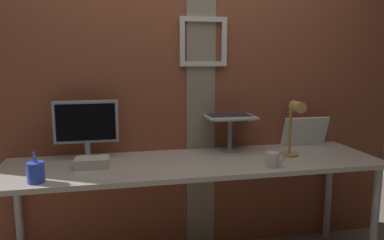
# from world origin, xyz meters

# --- Properties ---
(brick_wall_back) EXTENTS (3.46, 0.16, 2.36)m
(brick_wall_back) POSITION_xyz_m (0.00, 0.40, 1.18)
(brick_wall_back) COLOR brown
(brick_wall_back) RESTS_ON ground_plane
(desk) EXTENTS (2.39, 0.66, 0.76)m
(desk) POSITION_xyz_m (0.07, 0.01, 0.70)
(desk) COLOR beige
(desk) RESTS_ON ground_plane
(monitor) EXTENTS (0.41, 0.18, 0.38)m
(monitor) POSITION_xyz_m (-0.60, 0.22, 0.99)
(monitor) COLOR #ADB2B7
(monitor) RESTS_ON desk
(laptop_stand) EXTENTS (0.28, 0.22, 0.24)m
(laptop_stand) POSITION_xyz_m (0.37, 0.22, 0.93)
(laptop_stand) COLOR gray
(laptop_stand) RESTS_ON desk
(laptop) EXTENTS (0.34, 0.29, 0.23)m
(laptop) POSITION_xyz_m (0.37, 0.29, 1.06)
(laptop) COLOR silver
(laptop) RESTS_ON laptop_stand
(whiteboard_panel) EXTENTS (0.35, 0.08, 0.22)m
(whiteboard_panel) POSITION_xyz_m (0.97, 0.25, 0.87)
(whiteboard_panel) COLOR white
(whiteboard_panel) RESTS_ON desk
(desk_lamp) EXTENTS (0.12, 0.20, 0.38)m
(desk_lamp) POSITION_xyz_m (0.72, -0.04, 1.00)
(desk_lamp) COLOR tan
(desk_lamp) RESTS_ON desk
(pen_cup) EXTENTS (0.09, 0.09, 0.16)m
(pen_cup) POSITION_xyz_m (-0.84, -0.21, 0.82)
(pen_cup) COLOR blue
(pen_cup) RESTS_ON desk
(coffee_mug) EXTENTS (0.12, 0.08, 0.09)m
(coffee_mug) POSITION_xyz_m (0.50, -0.21, 0.81)
(coffee_mug) COLOR silver
(coffee_mug) RESTS_ON desk
(paper_clutter_stack) EXTENTS (0.21, 0.15, 0.06)m
(paper_clutter_stack) POSITION_xyz_m (-0.56, 0.01, 0.79)
(paper_clutter_stack) COLOR silver
(paper_clutter_stack) RESTS_ON desk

